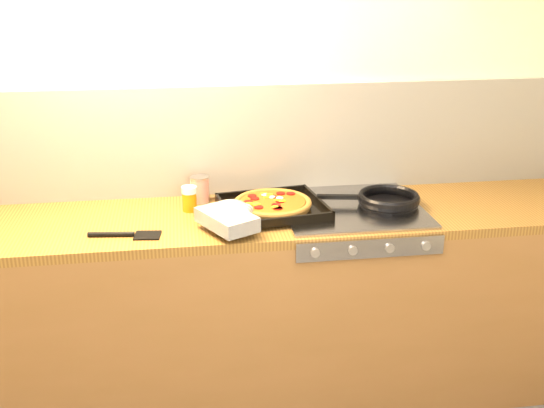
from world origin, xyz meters
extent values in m
plane|color=#BCB49F|center=(0.00, 1.40, 1.25)|extent=(3.20, 0.00, 3.20)
cube|color=white|center=(0.00, 1.39, 1.15)|extent=(3.20, 0.02, 0.50)
cube|color=brown|center=(0.00, 1.10, 0.43)|extent=(3.20, 0.60, 0.86)
cube|color=olive|center=(0.00, 1.10, 0.88)|extent=(3.20, 0.60, 0.04)
cube|color=#97979C|center=(0.45, 0.80, 0.85)|extent=(0.60, 0.03, 0.08)
cylinder|color=#A5A5AA|center=(0.23, 0.78, 0.85)|extent=(0.04, 0.02, 0.04)
cylinder|color=#A5A5AA|center=(0.38, 0.78, 0.85)|extent=(0.04, 0.02, 0.04)
cylinder|color=#A5A5AA|center=(0.53, 0.78, 0.85)|extent=(0.04, 0.02, 0.04)
cylinder|color=#A5A5AA|center=(0.67, 0.78, 0.85)|extent=(0.04, 0.02, 0.04)
cube|color=#97979C|center=(0.45, 1.10, 0.91)|extent=(0.60, 0.56, 0.02)
cube|color=black|center=(0.11, 1.10, 0.92)|extent=(0.47, 0.43, 0.01)
cube|color=black|center=(0.08, 1.28, 0.94)|extent=(0.42, 0.07, 0.02)
cube|color=black|center=(0.13, 0.92, 0.94)|extent=(0.42, 0.07, 0.02)
cube|color=black|center=(0.31, 1.13, 0.94)|extent=(0.06, 0.37, 0.02)
cube|color=black|center=(-0.10, 1.07, 0.94)|extent=(0.06, 0.37, 0.02)
cylinder|color=olive|center=(0.11, 1.10, 0.94)|extent=(0.36, 0.36, 0.02)
torus|color=olive|center=(0.11, 1.10, 0.95)|extent=(0.38, 0.38, 0.03)
cylinder|color=#C35F17|center=(0.11, 1.10, 0.95)|extent=(0.32, 0.32, 0.01)
cylinder|color=maroon|center=(0.14, 1.09, 0.96)|extent=(0.04, 0.04, 0.01)
cylinder|color=maroon|center=(0.03, 1.17, 0.96)|extent=(0.04, 0.04, 0.01)
cylinder|color=maroon|center=(0.11, 1.00, 0.96)|extent=(0.04, 0.04, 0.01)
cylinder|color=maroon|center=(0.00, 1.10, 0.96)|extent=(0.04, 0.04, 0.01)
cylinder|color=maroon|center=(0.15, 1.18, 0.96)|extent=(0.04, 0.04, 0.01)
cylinder|color=maroon|center=(0.11, 1.15, 0.96)|extent=(0.04, 0.04, 0.01)
cylinder|color=maroon|center=(0.04, 1.03, 0.96)|extent=(0.04, 0.04, 0.01)
cylinder|color=maroon|center=(0.20, 1.17, 0.96)|extent=(0.04, 0.04, 0.01)
cylinder|color=maroon|center=(0.11, 1.01, 0.96)|extent=(0.04, 0.04, 0.01)
cylinder|color=maroon|center=(0.11, 1.04, 0.96)|extent=(0.04, 0.04, 0.01)
cylinder|color=maroon|center=(0.03, 1.13, 0.96)|extent=(0.04, 0.04, 0.01)
ellipsoid|color=gold|center=(0.03, 1.07, 0.96)|extent=(0.04, 0.03, 0.01)
ellipsoid|color=gold|center=(0.00, 1.07, 0.96)|extent=(0.04, 0.03, 0.01)
ellipsoid|color=gold|center=(0.09, 1.15, 0.96)|extent=(0.04, 0.03, 0.01)
ellipsoid|color=gold|center=(0.08, 1.19, 0.96)|extent=(0.04, 0.03, 0.01)
ellipsoid|color=gold|center=(0.10, 1.02, 0.96)|extent=(0.04, 0.03, 0.01)
ellipsoid|color=gold|center=(0.14, 1.08, 0.96)|extent=(0.04, 0.03, 0.01)
ellipsoid|color=gold|center=(0.13, 1.10, 0.96)|extent=(0.04, 0.03, 0.01)
ellipsoid|color=gold|center=(0.03, 1.06, 0.96)|extent=(0.04, 0.03, 0.01)
ellipsoid|color=gold|center=(0.10, 1.17, 0.96)|extent=(0.04, 0.03, 0.01)
ellipsoid|color=silver|center=(0.08, 1.18, 0.96)|extent=(0.04, 0.04, 0.01)
ellipsoid|color=silver|center=(0.11, 1.14, 0.96)|extent=(0.04, 0.04, 0.01)
ellipsoid|color=silver|center=(0.14, 1.13, 0.96)|extent=(0.04, 0.04, 0.01)
cube|color=black|center=(-0.11, 0.91, 0.96)|extent=(0.25, 0.29, 0.06)
ellipsoid|color=black|center=(-0.08, 1.03, 0.96)|extent=(0.17, 0.17, 0.06)
cylinder|color=black|center=(-0.03, 0.96, 0.96)|extent=(0.08, 0.12, 0.06)
cylinder|color=black|center=(0.61, 1.09, 0.92)|extent=(0.29, 0.29, 0.01)
torus|color=black|center=(0.61, 1.09, 0.95)|extent=(0.32, 0.32, 0.03)
cube|color=black|center=(0.40, 1.13, 0.95)|extent=(0.20, 0.06, 0.02)
cylinder|color=maroon|center=(-0.20, 1.29, 0.96)|extent=(0.11, 0.11, 0.11)
cylinder|color=#B2B2B7|center=(-0.20, 1.29, 1.02)|extent=(0.11, 0.11, 0.01)
cylinder|color=#B2B2B7|center=(-0.20, 1.29, 0.90)|extent=(0.11, 0.11, 0.01)
cylinder|color=orange|center=(-0.24, 1.18, 0.94)|extent=(0.07, 0.07, 0.08)
cylinder|color=silver|center=(-0.24, 1.18, 1.00)|extent=(0.08, 0.08, 0.03)
cylinder|color=#B2884B|center=(-0.02, 1.33, 0.91)|extent=(0.26, 0.05, 0.02)
ellipsoid|color=#B2884B|center=(0.12, 1.34, 0.91)|extent=(0.06, 0.04, 0.02)
cube|color=black|center=(-0.42, 0.93, 0.90)|extent=(0.11, 0.10, 0.01)
cylinder|color=black|center=(-0.56, 0.94, 0.91)|extent=(0.18, 0.04, 0.02)
camera|label=1|loc=(-0.27, -1.41, 1.88)|focal=42.00mm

